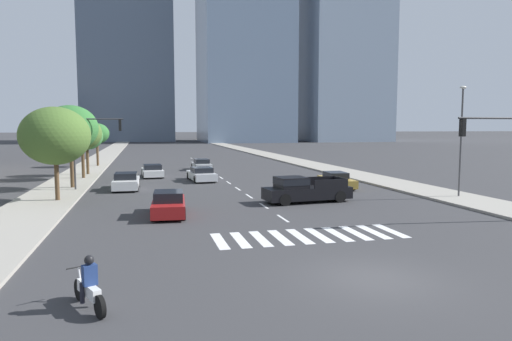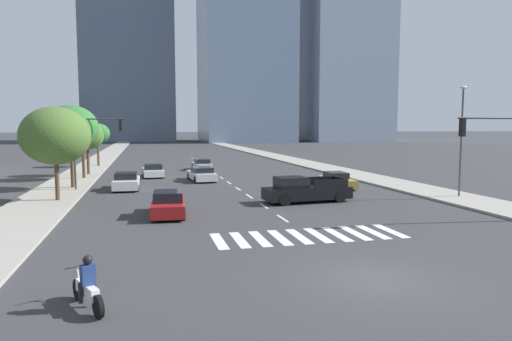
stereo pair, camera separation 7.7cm
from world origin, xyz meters
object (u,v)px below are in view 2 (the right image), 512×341
street_tree_fifth (98,134)px  traffic_signal_far (93,138)px  sedan_gold_5 (337,180)px  street_tree_third (83,134)px  sedan_white_2 (153,171)px  street_tree_nearest (55,136)px  sedan_white_1 (127,182)px  motorcycle_lead (87,288)px  sedan_silver_0 (202,174)px  sedan_red_4 (168,204)px  street_tree_fourth (87,137)px  street_tree_second (71,128)px  sedan_silver_3 (202,165)px  pickup_truck (303,190)px  street_lamp_east (462,133)px  traffic_signal_near (507,144)px

street_tree_fifth → traffic_signal_far: bearing=-85.5°
sedan_gold_5 → street_tree_third: 23.37m
street_tree_fifth → street_tree_third: bearing=-90.0°
sedan_white_2 → street_tree_nearest: bearing=152.7°
traffic_signal_far → sedan_white_1: bearing=3.3°
motorcycle_lead → sedan_silver_0: size_ratio=0.42×
sedan_white_2 → sedan_red_4: 20.07m
sedan_white_2 → street_tree_fourth: size_ratio=0.89×
sedan_white_1 → street_tree_second: bearing=75.3°
sedan_silver_3 → traffic_signal_far: bearing=143.6°
sedan_red_4 → pickup_truck: bearing=-70.3°
street_lamp_east → traffic_signal_near: bearing=-112.3°
pickup_truck → street_tree_second: bearing=-38.8°
sedan_silver_0 → sedan_white_1: size_ratio=1.10×
sedan_white_1 → traffic_signal_near: (19.16, -17.23, 3.37)m
motorcycle_lead → street_tree_nearest: size_ratio=0.34×
sedan_silver_3 → traffic_signal_far: 18.11m
street_lamp_east → sedan_silver_3: bearing=120.7°
sedan_silver_0 → street_lamp_east: (15.81, -14.23, 3.88)m
sedan_gold_5 → traffic_signal_far: size_ratio=0.85×
sedan_silver_0 → street_tree_fifth: 20.55m
street_tree_third → street_tree_nearest: bearing=-90.0°
sedan_white_1 → street_tree_second: (-4.09, 1.18, 4.12)m
sedan_silver_3 → street_lamp_east: size_ratio=0.60×
traffic_signal_near → street_lamp_east: (3.01, 7.32, 0.48)m
street_tree_nearest → street_tree_fifth: bearing=90.0°
sedan_silver_3 → street_tree_nearest: bearing=147.1°
sedan_red_4 → street_tree_fifth: (-6.73, 33.08, 3.39)m
sedan_silver_3 → street_lamp_east: 28.75m
sedan_red_4 → traffic_signal_near: bearing=-105.4°
sedan_silver_0 → street_lamp_east: bearing=-137.2°
sedan_white_1 → sedan_red_4: 11.70m
pickup_truck → sedan_white_2: bearing=-67.9°
sedan_red_4 → sedan_gold_5: (13.66, 8.55, -0.05)m
sedan_red_4 → street_tree_fourth: size_ratio=0.88×
street_tree_second → sedan_silver_3: bearing=48.9°
street_tree_second → sedan_white_2: bearing=50.3°
sedan_red_4 → street_tree_second: street_tree_second is taller
street_tree_fourth → street_tree_nearest: bearing=-90.0°
street_tree_second → sedan_silver_0: bearing=16.8°
pickup_truck → street_lamp_east: 11.51m
motorcycle_lead → sedan_white_1: bearing=-25.2°
motorcycle_lead → sedan_gold_5: bearing=-62.7°
motorcycle_lead → street_tree_nearest: 19.59m
street_tree_third → street_tree_fourth: bearing=90.0°
sedan_white_2 → street_tree_third: street_tree_third is taller
motorcycle_lead → street_tree_fourth: bearing=-18.6°
sedan_white_1 → street_tree_third: street_tree_third is taller
sedan_red_4 → sedan_white_2: bearing=5.5°
sedan_silver_3 → traffic_signal_far: (-9.98, -14.72, 3.43)m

